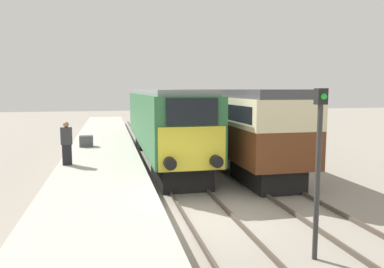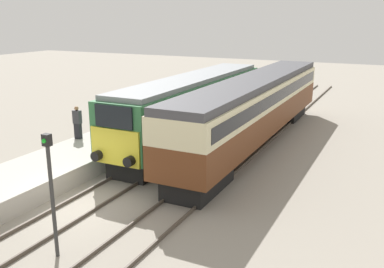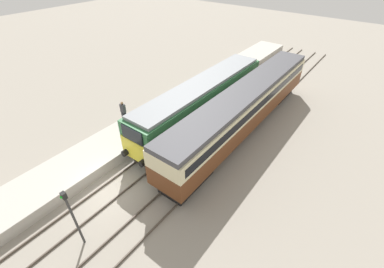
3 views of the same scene
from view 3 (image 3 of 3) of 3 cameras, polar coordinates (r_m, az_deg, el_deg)
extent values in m
plane|color=gray|center=(17.81, -17.40, -11.96)|extent=(120.00, 120.00, 0.00)
cube|color=#B7B2A8|center=(23.34, -7.38, 4.01)|extent=(3.50, 50.00, 0.84)
cube|color=#4C4238|center=(20.34, -7.79, -2.83)|extent=(0.07, 60.00, 0.14)
cube|color=#4C4238|center=(19.55, -4.74, -4.47)|extent=(0.07, 60.00, 0.14)
cube|color=#4C4238|center=(18.61, -0.15, -6.89)|extent=(0.07, 60.00, 0.14)
cube|color=#4C4238|center=(18.02, 3.52, -8.78)|extent=(0.07, 60.00, 0.14)
cube|color=black|center=(19.59, -6.64, -2.87)|extent=(2.03, 4.00, 1.00)
cube|color=black|center=(26.65, 8.76, 8.49)|extent=(2.03, 4.00, 1.00)
cube|color=#2D6B3D|center=(21.87, 2.32, 7.77)|extent=(2.70, 15.36, 2.68)
cube|color=yellow|center=(17.49, -12.57, -3.73)|extent=(2.48, 0.10, 1.61)
cube|color=black|center=(16.67, -13.17, -0.21)|extent=(1.89, 0.10, 0.97)
cube|color=gray|center=(21.20, 2.42, 11.22)|extent=(2.38, 14.75, 0.24)
cylinder|color=black|center=(18.22, -14.67, -4.08)|extent=(0.44, 0.35, 0.44)
cylinder|color=black|center=(17.18, -10.98, -6.38)|extent=(0.44, 0.35, 0.44)
cube|color=black|center=(17.20, -1.20, -9.56)|extent=(1.89, 3.60, 0.95)
cube|color=black|center=(28.54, 18.47, 8.90)|extent=(1.89, 3.60, 0.95)
cube|color=brown|center=(21.63, 11.47, 4.65)|extent=(2.70, 19.73, 1.47)
cube|color=beige|center=(20.98, 11.90, 7.68)|extent=(2.71, 19.73, 1.15)
cube|color=black|center=(20.98, 11.90, 7.68)|extent=(2.75, 18.94, 0.63)
cube|color=#424247|center=(20.63, 12.16, 9.52)|extent=(2.48, 19.73, 0.36)
cube|color=black|center=(22.29, -14.82, 3.87)|extent=(0.36, 0.24, 0.85)
cube|color=#333338|center=(21.90, -15.13, 5.58)|extent=(0.44, 0.26, 0.71)
sphere|color=#9E704C|center=(21.67, -15.33, 6.64)|extent=(0.23, 0.23, 0.23)
cylinder|color=#333333|center=(14.62, -24.45, -17.36)|extent=(0.12, 0.12, 3.60)
cube|color=black|center=(13.18, -26.62, -12.14)|extent=(0.24, 0.20, 0.36)
sphere|color=green|center=(13.16, -27.02, -12.39)|extent=(0.14, 0.14, 0.14)
cube|color=#4C4C51|center=(24.90, -5.30, 8.31)|extent=(0.70, 0.56, 0.60)
camera|label=1|loc=(17.17, -57.58, -15.37)|focal=35.00mm
camera|label=2|loc=(8.43, -98.05, -61.95)|focal=40.00mm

